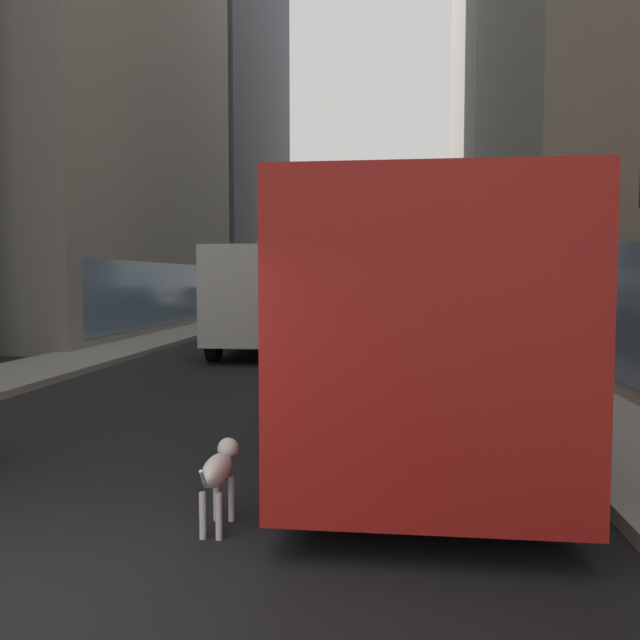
{
  "coord_description": "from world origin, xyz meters",
  "views": [
    {
      "loc": [
        2.53,
        -3.63,
        2.2
      ],
      "look_at": [
        1.12,
        8.55,
        1.4
      ],
      "focal_mm": 35.97,
      "sensor_mm": 36.0,
      "label": 1
    }
  ],
  "objects_px": {
    "car_black_suv": "(303,312)",
    "car_white_van": "(311,300)",
    "car_blue_hatchback": "(372,301)",
    "box_truck": "(270,296)",
    "dalmatian_dog": "(219,470)",
    "car_red_coupe": "(399,304)",
    "transit_bus": "(411,304)"
  },
  "relations": [
    {
      "from": "car_blue_hatchback",
      "to": "dalmatian_dog",
      "type": "height_order",
      "value": "car_blue_hatchback"
    },
    {
      "from": "car_red_coupe",
      "to": "car_white_van",
      "type": "bearing_deg",
      "value": 131.15
    },
    {
      "from": "car_blue_hatchback",
      "to": "box_truck",
      "type": "bearing_deg",
      "value": -96.7
    },
    {
      "from": "box_truck",
      "to": "dalmatian_dog",
      "type": "xyz_separation_m",
      "value": [
        2.21,
        -13.66,
        -1.15
      ]
    },
    {
      "from": "car_blue_hatchback",
      "to": "box_truck",
      "type": "height_order",
      "value": "box_truck"
    },
    {
      "from": "car_black_suv",
      "to": "car_blue_hatchback",
      "type": "relative_size",
      "value": 1.0
    },
    {
      "from": "transit_bus",
      "to": "car_white_van",
      "type": "distance_m",
      "value": 31.15
    },
    {
      "from": "dalmatian_dog",
      "to": "transit_bus",
      "type": "bearing_deg",
      "value": 70.38
    },
    {
      "from": "transit_bus",
      "to": "dalmatian_dog",
      "type": "bearing_deg",
      "value": -109.62
    },
    {
      "from": "transit_bus",
      "to": "car_black_suv",
      "type": "xyz_separation_m",
      "value": [
        -4.0,
        15.7,
        -0.96
      ]
    },
    {
      "from": "car_white_van",
      "to": "transit_bus",
      "type": "bearing_deg",
      "value": -79.64
    },
    {
      "from": "car_black_suv",
      "to": "box_truck",
      "type": "distance_m",
      "value": 7.12
    },
    {
      "from": "car_black_suv",
      "to": "car_red_coupe",
      "type": "xyz_separation_m",
      "value": [
        4.0,
        8.53,
        0.0
      ]
    },
    {
      "from": "car_blue_hatchback",
      "to": "car_red_coupe",
      "type": "relative_size",
      "value": 0.91
    },
    {
      "from": "car_red_coupe",
      "to": "box_truck",
      "type": "relative_size",
      "value": 0.6
    },
    {
      "from": "transit_bus",
      "to": "car_red_coupe",
      "type": "bearing_deg",
      "value": 90.0
    },
    {
      "from": "car_red_coupe",
      "to": "dalmatian_dog",
      "type": "xyz_separation_m",
      "value": [
        -1.79,
        -29.25,
        -0.31
      ]
    },
    {
      "from": "car_red_coupe",
      "to": "dalmatian_dog",
      "type": "height_order",
      "value": "car_red_coupe"
    },
    {
      "from": "car_red_coupe",
      "to": "box_truck",
      "type": "distance_m",
      "value": 16.12
    },
    {
      "from": "car_white_van",
      "to": "dalmatian_dog",
      "type": "xyz_separation_m",
      "value": [
        3.81,
        -35.66,
        -0.31
      ]
    },
    {
      "from": "car_white_van",
      "to": "box_truck",
      "type": "relative_size",
      "value": 0.61
    },
    {
      "from": "car_blue_hatchback",
      "to": "dalmatian_dog",
      "type": "xyz_separation_m",
      "value": [
        -0.19,
        -34.08,
        -0.31
      ]
    },
    {
      "from": "car_blue_hatchback",
      "to": "box_truck",
      "type": "distance_m",
      "value": 20.58
    },
    {
      "from": "box_truck",
      "to": "car_red_coupe",
      "type": "bearing_deg",
      "value": 75.61
    },
    {
      "from": "dalmatian_dog",
      "to": "car_black_suv",
      "type": "bearing_deg",
      "value": 96.08
    },
    {
      "from": "box_truck",
      "to": "car_white_van",
      "type": "bearing_deg",
      "value": 94.16
    },
    {
      "from": "box_truck",
      "to": "dalmatian_dog",
      "type": "relative_size",
      "value": 7.79
    },
    {
      "from": "transit_bus",
      "to": "car_white_van",
      "type": "height_order",
      "value": "transit_bus"
    },
    {
      "from": "car_white_van",
      "to": "car_red_coupe",
      "type": "relative_size",
      "value": 1.01
    },
    {
      "from": "car_black_suv",
      "to": "car_white_van",
      "type": "xyz_separation_m",
      "value": [
        -1.6,
        14.93,
        0.0
      ]
    },
    {
      "from": "car_black_suv",
      "to": "car_white_van",
      "type": "relative_size",
      "value": 0.9
    },
    {
      "from": "car_white_van",
      "to": "dalmatian_dog",
      "type": "relative_size",
      "value": 4.78
    }
  ]
}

